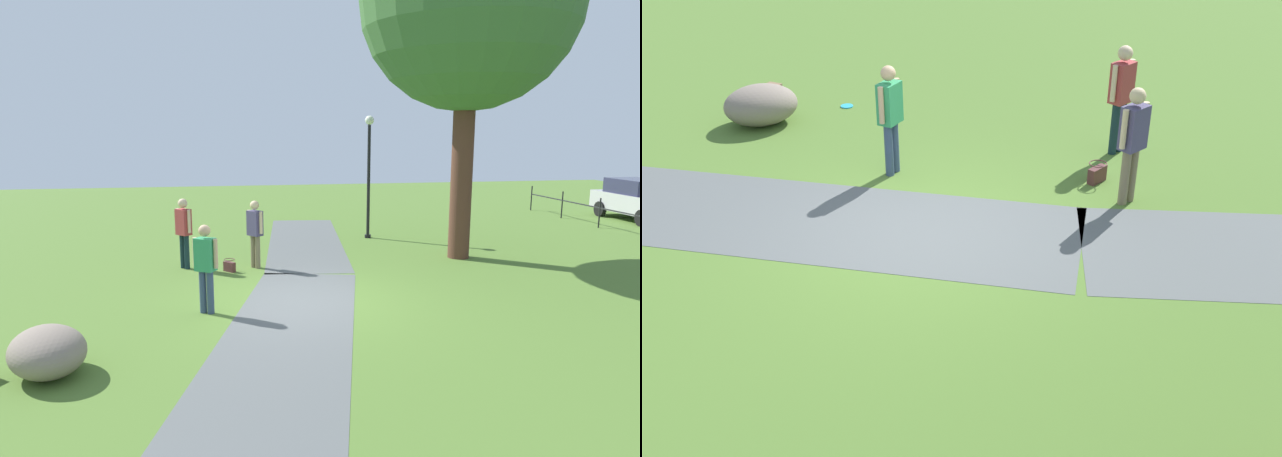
{
  "view_description": "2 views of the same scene",
  "coord_description": "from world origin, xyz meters",
  "views": [
    {
      "loc": [
        10.59,
        -1.5,
        3.38
      ],
      "look_at": [
        -0.7,
        0.48,
        1.34
      ],
      "focal_mm": 31.0,
      "sensor_mm": 36.0,
      "label": 1
    },
    {
      "loc": [
        -0.16,
        8.74,
        5.03
      ],
      "look_at": [
        -0.48,
        1.62,
        0.98
      ],
      "focal_mm": 42.81,
      "sensor_mm": 36.0,
      "label": 2
    }
  ],
  "objects": [
    {
      "name": "lamp_post",
      "position": [
        -6.23,
        3.0,
        2.35
      ],
      "size": [
        0.28,
        0.28,
        3.84
      ],
      "color": "black",
      "rests_on": "ground"
    },
    {
      "name": "man_near_boulder",
      "position": [
        0.43,
        -1.87,
        0.98
      ],
      "size": [
        0.39,
        0.46,
        1.68
      ],
      "color": "#38496A",
      "rests_on": "ground"
    },
    {
      "name": "large_shade_tree",
      "position": [
        -3.11,
        4.7,
        6.58
      ],
      "size": [
        5.53,
        5.53,
        9.38
      ],
      "color": "#533124",
      "rests_on": "ground"
    },
    {
      "name": "passerby_on_path",
      "position": [
        -3.14,
        -2.5,
        1.02
      ],
      "size": [
        0.43,
        0.42,
        1.75
      ],
      "color": "#152B31",
      "rests_on": "ground"
    },
    {
      "name": "parked_sedan_red",
      "position": [
        -7.78,
        14.0,
        0.8
      ],
      "size": [
        3.92,
        1.83,
        1.56
      ],
      "color": "#B8B5B8",
      "rests_on": "ground"
    },
    {
      "name": "woman_with_handbag",
      "position": [
        -2.91,
        -0.76,
        0.98
      ],
      "size": [
        0.43,
        0.41,
        1.69
      ],
      "color": "#7A6C4F",
      "rests_on": "ground"
    },
    {
      "name": "handbag_on_grass",
      "position": [
        -2.62,
        -1.41,
        0.14
      ],
      "size": [
        0.38,
        0.38,
        0.31
      ],
      "color": "#572D2C",
      "rests_on": "ground"
    },
    {
      "name": "footpath_segment_near",
      "position": [
        -6.03,
        0.94,
        0.0
      ],
      "size": [
        8.2,
        3.11,
        0.01
      ],
      "color": "#575A5A",
      "rests_on": "ground"
    },
    {
      "name": "frisbee_on_grass",
      "position": [
        1.38,
        -4.77,
        0.01
      ],
      "size": [
        0.23,
        0.23,
        0.02
      ],
      "color": "#2AA7CA",
      "rests_on": "ground"
    },
    {
      "name": "footpath_segment_mid",
      "position": [
        1.82,
        -0.51,
        0.0
      ],
      "size": [
        8.29,
        4.07,
        0.01
      ],
      "color": "#575A5A",
      "rests_on": "ground"
    },
    {
      "name": "lawn_boulder",
      "position": [
        2.78,
        -3.99,
        0.35
      ],
      "size": [
        1.58,
        1.45,
        0.7
      ],
      "color": "gray",
      "rests_on": "ground"
    },
    {
      "name": "ground_plane",
      "position": [
        0.0,
        0.0,
        0.0
      ],
      "size": [
        48.0,
        48.0,
        0.0
      ],
      "primitive_type": "plane",
      "color": "#50722D"
    }
  ]
}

